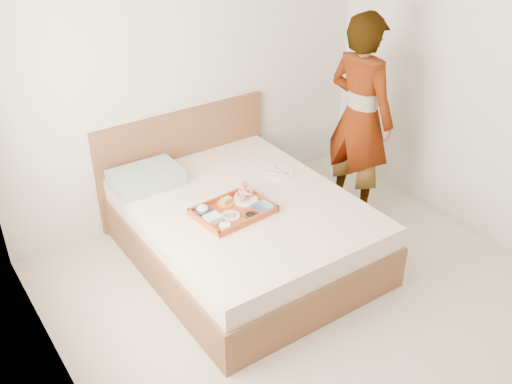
{
  "coord_description": "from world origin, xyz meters",
  "views": [
    {
      "loc": [
        -2.23,
        -2.22,
        2.9
      ],
      "look_at": [
        -0.09,
        0.9,
        0.65
      ],
      "focal_mm": 40.69,
      "sensor_mm": 36.0,
      "label": 1
    }
  ],
  "objects": [
    {
      "name": "pillow",
      "position": [
        -0.65,
        1.67,
        0.6
      ],
      "size": [
        0.56,
        0.38,
        0.13
      ],
      "primitive_type": "cube",
      "rotation": [
        0.0,
        0.0,
        -0.01
      ],
      "color": "#A7B7A9",
      "rests_on": "bed"
    },
    {
      "name": "bed",
      "position": [
        -0.14,
        1.0,
        0.27
      ],
      "size": [
        1.65,
        2.0,
        0.53
      ],
      "primitive_type": "cube",
      "color": "brown",
      "rests_on": "ground"
    },
    {
      "name": "cheese_round",
      "position": [
        -0.46,
        0.75,
        0.56
      ],
      "size": [
        0.09,
        0.09,
        0.03
      ],
      "primitive_type": "cylinder",
      "rotation": [
        0.0,
        0.0,
        0.08
      ],
      "color": "white",
      "rests_on": "tray"
    },
    {
      "name": "salad_bowl",
      "position": [
        -0.49,
        1.02,
        0.56
      ],
      "size": [
        0.13,
        0.13,
        0.04
      ],
      "primitive_type": "imported",
      "rotation": [
        0.0,
        0.0,
        0.08
      ],
      "color": "navy",
      "rests_on": "tray"
    },
    {
      "name": "headboard",
      "position": [
        -0.14,
        1.97,
        0.47
      ],
      "size": [
        1.65,
        0.06,
        0.95
      ],
      "primitive_type": "cube",
      "color": "brown",
      "rests_on": "ground"
    },
    {
      "name": "dinner_plate",
      "position": [
        0.36,
        1.22,
        0.54
      ],
      "size": [
        0.33,
        0.33,
        0.01
      ],
      "primitive_type": "cylinder",
      "rotation": [
        0.0,
        0.0,
        0.3
      ],
      "color": "white",
      "rests_on": "bed"
    },
    {
      "name": "prawn_plate",
      "position": [
        -0.13,
        0.98,
        0.55
      ],
      "size": [
        0.21,
        0.21,
        0.01
      ],
      "primitive_type": "cylinder",
      "rotation": [
        0.0,
        0.0,
        0.08
      ],
      "color": "white",
      "rests_on": "tray"
    },
    {
      "name": "ground",
      "position": [
        0.0,
        0.0,
        0.0
      ],
      "size": [
        3.5,
        4.0,
        0.01
      ],
      "primitive_type": "cube",
      "color": "beige",
      "rests_on": "ground"
    },
    {
      "name": "bread_plate",
      "position": [
        -0.28,
        1.04,
        0.55
      ],
      "size": [
        0.15,
        0.15,
        0.01
      ],
      "primitive_type": "cylinder",
      "rotation": [
        0.0,
        0.0,
        0.08
      ],
      "color": "orange",
      "rests_on": "tray"
    },
    {
      "name": "meat_plate",
      "position": [
        -0.34,
        0.86,
        0.55
      ],
      "size": [
        0.15,
        0.15,
        0.01
      ],
      "primitive_type": "cylinder",
      "rotation": [
        0.0,
        0.0,
        0.08
      ],
      "color": "white",
      "rests_on": "tray"
    },
    {
      "name": "wall_left",
      "position": [
        -1.75,
        0.0,
        1.3
      ],
      "size": [
        0.01,
        4.0,
        2.6
      ],
      "primitive_type": "cube",
      "color": "silver",
      "rests_on": "ground"
    },
    {
      "name": "tray",
      "position": [
        -0.29,
        0.91,
        0.56
      ],
      "size": [
        0.6,
        0.45,
        0.05
      ],
      "primitive_type": "cube",
      "rotation": [
        0.0,
        0.0,
        0.08
      ],
      "color": "#B05019",
      "rests_on": "bed"
    },
    {
      "name": "person",
      "position": [
        1.12,
        1.07,
        0.91
      ],
      "size": [
        0.51,
        0.71,
        1.82
      ],
      "primitive_type": "imported",
      "rotation": [
        0.0,
        0.0,
        1.69
      ],
      "color": "white",
      "rests_on": "ground"
    },
    {
      "name": "sauce_dish",
      "position": [
        -0.23,
        0.76,
        0.56
      ],
      "size": [
        0.09,
        0.09,
        0.03
      ],
      "primitive_type": "cylinder",
      "rotation": [
        0.0,
        0.0,
        0.08
      ],
      "color": "black",
      "rests_on": "tray"
    },
    {
      "name": "plastic_tub",
      "position": [
        -0.49,
        0.87,
        0.57
      ],
      "size": [
        0.13,
        0.11,
        0.05
      ],
      "primitive_type": "cube",
      "rotation": [
        0.0,
        0.0,
        0.08
      ],
      "color": "silver",
      "rests_on": "tray"
    },
    {
      "name": "navy_bowl_big",
      "position": [
        -0.1,
        0.79,
        0.56
      ],
      "size": [
        0.17,
        0.17,
        0.04
      ],
      "primitive_type": "imported",
      "rotation": [
        0.0,
        0.0,
        0.08
      ],
      "color": "navy",
      "rests_on": "tray"
    },
    {
      "name": "wall_back",
      "position": [
        0.0,
        2.0,
        1.3
      ],
      "size": [
        3.5,
        0.01,
        2.6
      ],
      "primitive_type": "cube",
      "color": "silver",
      "rests_on": "ground"
    }
  ]
}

